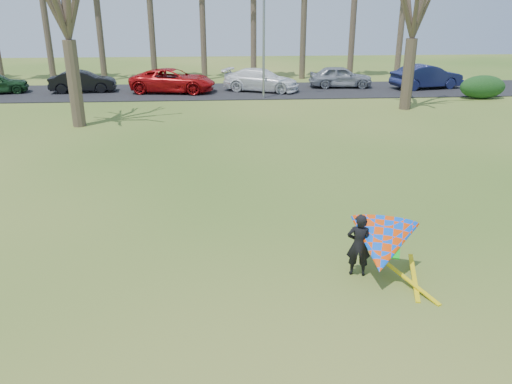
{
  "coord_description": "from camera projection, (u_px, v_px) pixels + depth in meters",
  "views": [
    {
      "loc": [
        -0.94,
        -10.46,
        5.84
      ],
      "look_at": [
        0.0,
        2.0,
        1.1
      ],
      "focal_mm": 35.0,
      "sensor_mm": 36.0,
      "label": 1
    }
  ],
  "objects": [
    {
      "name": "car_2",
      "position": [
        173.0,
        80.0,
        34.29
      ],
      "size": [
        6.11,
        3.53,
        1.6
      ],
      "primitive_type": "imported",
      "rotation": [
        0.0,
        0.0,
        1.41
      ],
      "color": "#B90E10",
      "rests_on": "parking_strip"
    },
    {
      "name": "car_5",
      "position": [
        427.0,
        77.0,
        35.82
      ],
      "size": [
        5.35,
        2.83,
        1.68
      ],
      "primitive_type": "imported",
      "rotation": [
        0.0,
        0.0,
        1.79
      ],
      "color": "#181E49",
      "rests_on": "parking_strip"
    },
    {
      "name": "hedge_near",
      "position": [
        483.0,
        87.0,
        32.32
      ],
      "size": [
        3.0,
        1.36,
        1.5
      ],
      "primitive_type": "ellipsoid",
      "color": "#153B16",
      "rests_on": "ground"
    },
    {
      "name": "streetlight",
      "position": [
        266.0,
        27.0,
        30.97
      ],
      "size": [
        2.28,
        0.18,
        8.0
      ],
      "color": "gray",
      "rests_on": "ground"
    },
    {
      "name": "kite_flyer",
      "position": [
        380.0,
        245.0,
        11.0
      ],
      "size": [
        2.13,
        2.39,
        2.02
      ],
      "color": "black",
      "rests_on": "ground"
    },
    {
      "name": "car_3",
      "position": [
        261.0,
        80.0,
        34.77
      ],
      "size": [
        5.69,
        3.87,
        1.53
      ],
      "primitive_type": "imported",
      "rotation": [
        0.0,
        0.0,
        1.21
      ],
      "color": "white",
      "rests_on": "parking_strip"
    },
    {
      "name": "car_1",
      "position": [
        83.0,
        81.0,
        34.39
      ],
      "size": [
        4.53,
        1.95,
        1.45
      ],
      "primitive_type": "imported",
      "rotation": [
        0.0,
        0.0,
        1.67
      ],
      "color": "black",
      "rests_on": "parking_strip"
    },
    {
      "name": "ground",
      "position": [
        262.0,
        265.0,
        11.9
      ],
      "size": [
        100.0,
        100.0,
        0.0
      ],
      "primitive_type": "plane",
      "color": "#205813",
      "rests_on": "ground"
    },
    {
      "name": "car_4",
      "position": [
        341.0,
        77.0,
        36.31
      ],
      "size": [
        4.61,
        2.08,
        1.54
      ],
      "primitive_type": "imported",
      "rotation": [
        0.0,
        0.0,
        1.51
      ],
      "color": "gray",
      "rests_on": "parking_strip"
    },
    {
      "name": "parking_strip",
      "position": [
        231.0,
        91.0,
        35.19
      ],
      "size": [
        46.0,
        7.0,
        0.06
      ],
      "primitive_type": "cube",
      "color": "black",
      "rests_on": "ground"
    }
  ]
}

